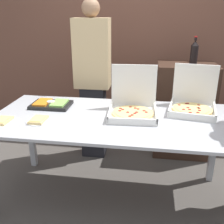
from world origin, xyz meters
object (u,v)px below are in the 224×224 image
paper_plate_front_center (38,120)px  soda_bottle (194,53)px  paper_plate_front_left (3,121)px  pizza_box_near_left (133,106)px  veggie_tray (51,104)px  soda_can_silver (195,57)px  pizza_box_far_left (193,103)px  person_guest_plaid (93,80)px

paper_plate_front_center → soda_bottle: (1.38, 1.19, 0.41)m
paper_plate_front_left → soda_bottle: soda_bottle is taller
pizza_box_near_left → paper_plate_front_left: 1.11m
veggie_tray → soda_can_silver: bearing=35.1°
paper_plate_front_center → veggie_tray: 0.37m
paper_plate_front_left → soda_can_silver: size_ratio=1.98×
pizza_box_near_left → soda_can_silver: 1.31m
pizza_box_far_left → paper_plate_front_center: pizza_box_far_left is taller
paper_plate_front_center → person_guest_plaid: size_ratio=0.11×
paper_plate_front_center → veggie_tray: bearing=94.3°
pizza_box_near_left → soda_can_silver: (0.66, 1.11, 0.27)m
soda_can_silver → pizza_box_near_left: bearing=-120.8°
pizza_box_near_left → person_guest_plaid: person_guest_plaid is taller
veggie_tray → person_guest_plaid: 0.69m
paper_plate_front_left → veggie_tray: bearing=59.3°
soda_bottle → soda_can_silver: (0.04, 0.20, -0.08)m
pizza_box_far_left → pizza_box_near_left: (-0.54, -0.17, 0.00)m
pizza_box_far_left → soda_bottle: (0.08, 0.74, 0.35)m
paper_plate_front_center → soda_can_silver: 2.02m
paper_plate_front_center → paper_plate_front_left: bearing=-167.5°
soda_bottle → person_guest_plaid: 1.19m
soda_can_silver → soda_bottle: bearing=-102.5°
pizza_box_far_left → person_guest_plaid: person_guest_plaid is taller
soda_can_silver → veggie_tray: bearing=-144.9°
person_guest_plaid → veggie_tray: bearing=66.2°
soda_bottle → person_guest_plaid: bearing=-170.1°
pizza_box_near_left → soda_bottle: soda_bottle is taller
pizza_box_near_left → pizza_box_far_left: bearing=14.4°
paper_plate_front_center → pizza_box_near_left: bearing=20.5°
paper_plate_front_left → soda_can_silver: (1.71, 1.46, 0.34)m
veggie_tray → person_guest_plaid: bearing=66.2°
paper_plate_front_center → soda_bottle: bearing=40.8°
paper_plate_front_center → paper_plate_front_left: (-0.29, -0.06, -0.00)m
paper_plate_front_left → veggie_tray: (0.26, 0.43, 0.01)m
pizza_box_far_left → paper_plate_front_left: 1.67m
pizza_box_far_left → pizza_box_near_left: bearing=-153.4°
paper_plate_front_left → person_guest_plaid: size_ratio=0.13×
soda_can_silver → paper_plate_front_center: bearing=-135.7°
pizza_box_near_left → soda_can_silver: size_ratio=3.63×
pizza_box_near_left → person_guest_plaid: (-0.52, 0.71, 0.04)m
paper_plate_front_left → veggie_tray: size_ratio=0.66×
pizza_box_far_left → veggie_tray: size_ratio=1.29×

